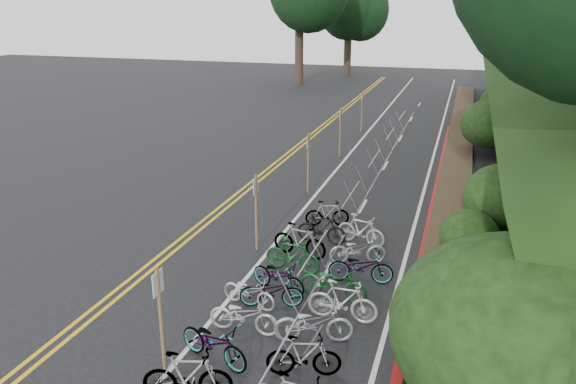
# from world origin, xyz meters

# --- Properties ---
(ground) EXTENTS (120.00, 120.00, 0.00)m
(ground) POSITION_xyz_m (0.00, 0.00, 0.00)
(ground) COLOR black
(ground) RESTS_ON ground
(road_markings) EXTENTS (7.47, 80.00, 0.01)m
(road_markings) POSITION_xyz_m (0.63, 10.10, 0.00)
(road_markings) COLOR gold
(road_markings) RESTS_ON ground
(red_curb) EXTENTS (0.25, 28.00, 0.10)m
(red_curb) POSITION_xyz_m (5.70, 12.00, 0.05)
(red_curb) COLOR maroon
(red_curb) RESTS_ON ground
(bike_rack_front) EXTENTS (1.17, 2.71, 1.23)m
(bike_rack_front) POSITION_xyz_m (3.57, -1.78, 0.88)
(bike_rack_front) COLOR #A0A2A4
(bike_rack_front) RESTS_ON ground
(bike_racks_rest) EXTENTS (1.14, 23.00, 1.17)m
(bike_racks_rest) POSITION_xyz_m (3.00, 13.00, 0.85)
(bike_racks_rest) COLOR #A0A2A4
(bike_racks_rest) RESTS_ON ground
(signpost_near) EXTENTS (0.08, 0.40, 2.50)m
(signpost_near) POSITION_xyz_m (0.96, -1.50, 1.43)
(signpost_near) COLOR brown
(signpost_near) RESTS_ON ground
(signposts_rest) EXTENTS (0.08, 18.40, 2.50)m
(signposts_rest) POSITION_xyz_m (0.60, 14.00, 1.43)
(signposts_rest) COLOR brown
(signposts_rest) RESTS_ON ground
(bike_front) EXTENTS (0.87, 1.64, 0.82)m
(bike_front) POSITION_xyz_m (1.64, 1.67, 0.41)
(bike_front) COLOR beige
(bike_front) RESTS_ON ground
(bike_valet) EXTENTS (3.41, 12.31, 1.08)m
(bike_valet) POSITION_xyz_m (2.94, 1.74, 0.49)
(bike_valet) COLOR beige
(bike_valet) RESTS_ON ground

